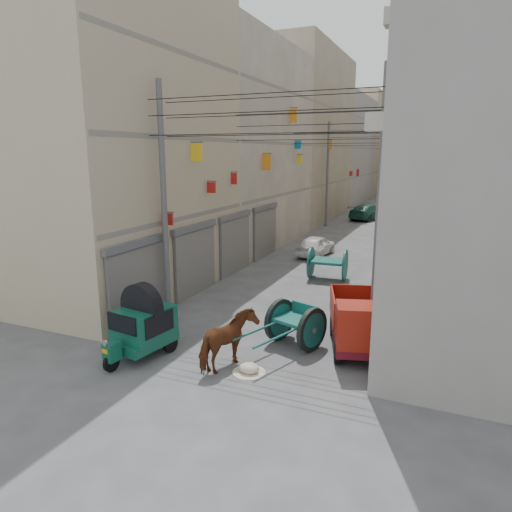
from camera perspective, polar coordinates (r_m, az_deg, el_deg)
The scene contains 18 objects.
ground at distance 10.58m, azimuth -12.85°, elevation -19.85°, with size 140.00×140.00×0.00m, color #454547.
building_row_left at distance 43.36m, azimuth 5.33°, elevation 13.77°, with size 8.00×62.00×14.00m.
building_row_right at distance 41.30m, azimuth 27.48°, elevation 12.48°, with size 8.00×62.00×14.00m.
end_cap_building at distance 73.30m, azimuth 19.48°, elevation 12.71°, with size 22.00×10.00×13.00m, color gray.
shutters_left at distance 20.25m, azimuth -4.86°, elevation 0.87°, with size 0.18×14.40×2.88m.
signboards at distance 29.35m, azimuth 12.58°, elevation 8.12°, with size 8.22×40.52×5.67m.
ac_units at distance 14.98m, azimuth 17.13°, elevation 19.07°, with size 0.70×6.55×3.35m.
utility_poles at distance 24.76m, azimuth 10.60°, elevation 8.72°, with size 7.40×22.20×8.00m.
overhead_cables at distance 22.20m, azimuth 9.34°, elevation 15.48°, with size 7.40×22.52×1.12m.
auto_rickshaw at distance 13.36m, azimuth -14.00°, elevation -8.19°, with size 1.55×2.37×1.62m.
tonga_cart at distance 13.76m, azimuth 4.93°, elevation -8.44°, with size 2.00×3.10×1.31m.
mini_truck at distance 13.40m, azimuth 12.59°, elevation -8.67°, with size 2.20×3.31×1.72m.
second_cart at distance 20.95m, azimuth 8.96°, elevation -0.85°, with size 1.73×1.56×1.45m.
feed_sack at distance 12.32m, azimuth -0.89°, elevation -13.81°, with size 0.54×0.44×0.27m, color beige.
horse at distance 12.33m, azimuth -3.52°, elevation -10.58°, with size 0.83×1.81×1.53m, color brown.
distant_car_white at distance 25.80m, azimuth 7.50°, elevation 1.31°, with size 1.36×3.39×1.15m, color silver.
distant_car_grey at distance 32.14m, azimuth 18.23°, elevation 2.95°, with size 1.13×3.23×1.06m, color slate.
distant_car_green at distance 40.86m, azimuth 13.77°, elevation 5.37°, with size 1.84×4.53×1.31m, color #1C5346.
Camera 1 is at (5.45, -7.09, 5.64)m, focal length 32.00 mm.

